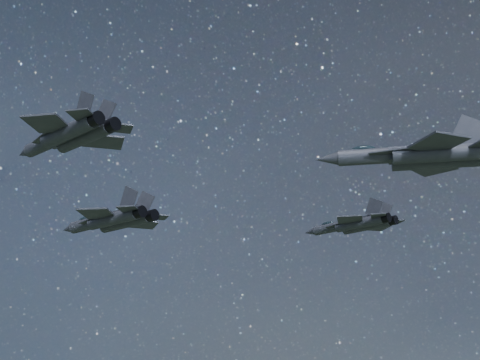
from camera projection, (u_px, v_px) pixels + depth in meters
The scene contains 4 objects.
jet_lead at pixel (113, 220), 90.36m from camera, with size 19.09×13.44×4.83m.
jet_left at pixel (356, 224), 95.99m from camera, with size 16.12×11.21×4.05m.
jet_right at pixel (69, 135), 62.27m from camera, with size 15.69×10.93×3.95m.
jet_slot at pixel (422, 156), 72.64m from camera, with size 19.76×12.94×5.09m.
Camera 1 is at (46.69, -61.11, 115.13)m, focal length 50.00 mm.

